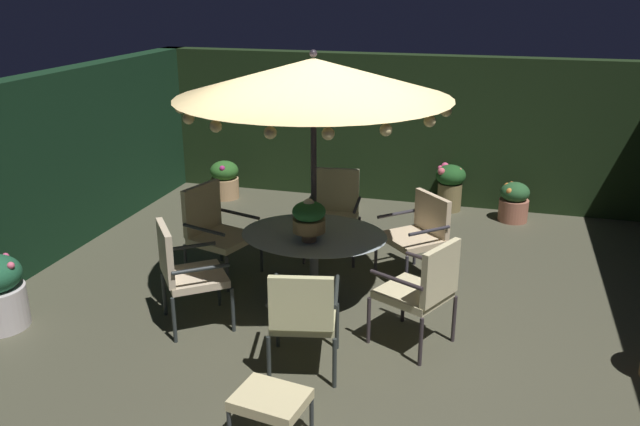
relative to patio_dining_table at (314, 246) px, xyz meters
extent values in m
cube|color=#494736|center=(0.25, -0.13, -0.63)|extent=(7.51, 7.81, 0.02)
cube|color=black|center=(0.25, 3.62, 0.45)|extent=(7.51, 0.30, 2.14)
cube|color=black|center=(-3.35, -0.13, 0.45)|extent=(0.30, 7.81, 2.14)
cylinder|color=#303134|center=(0.00, 0.00, -0.60)|extent=(0.53, 0.53, 0.03)
cylinder|color=#303134|center=(0.00, 0.00, -0.26)|extent=(0.09, 0.09, 0.73)
ellipsoid|color=#9AAAAF|center=(0.00, 0.00, 0.12)|extent=(1.46, 1.20, 0.03)
cylinder|color=#302933|center=(0.00, 0.00, 0.49)|extent=(0.06, 0.06, 2.22)
cone|color=#D6B979|center=(0.00, 0.00, 1.66)|extent=(2.58, 2.58, 0.36)
sphere|color=#302933|center=(0.00, 0.00, 1.88)|extent=(0.07, 0.07, 0.07)
sphere|color=#F9DB8C|center=(1.21, 0.02, 1.41)|extent=(0.10, 0.10, 0.10)
sphere|color=#F9DB8C|center=(1.10, 0.52, 1.41)|extent=(0.10, 0.10, 0.10)
sphere|color=#F9DB8C|center=(0.82, 0.90, 1.41)|extent=(0.10, 0.10, 0.10)
sphere|color=#F9DB8C|center=(0.46, 1.12, 1.41)|extent=(0.10, 0.10, 0.10)
sphere|color=#F9DB8C|center=(-0.03, 1.21, 1.41)|extent=(0.10, 0.10, 0.10)
sphere|color=#F9DB8C|center=(-0.49, 1.11, 1.41)|extent=(0.10, 0.10, 0.10)
sphere|color=#F9DB8C|center=(-0.87, 0.85, 1.41)|extent=(0.10, 0.10, 0.10)
sphere|color=#F9DB8C|center=(-1.10, 0.51, 1.41)|extent=(0.10, 0.10, 0.10)
sphere|color=#F9DB8C|center=(-1.21, -0.02, 1.41)|extent=(0.10, 0.10, 0.10)
sphere|color=#F9DB8C|center=(-1.12, -0.48, 1.41)|extent=(0.10, 0.10, 0.10)
sphere|color=#F9DB8C|center=(-0.83, -0.88, 1.41)|extent=(0.10, 0.10, 0.10)
sphere|color=#F9DB8C|center=(-0.48, -1.12, 1.41)|extent=(0.10, 0.10, 0.10)
sphere|color=#F9DB8C|center=(0.01, -1.21, 1.41)|extent=(0.10, 0.10, 0.10)
sphere|color=#F9DB8C|center=(0.44, -1.13, 1.41)|extent=(0.10, 0.10, 0.10)
sphere|color=#F9DB8C|center=(0.84, -0.88, 1.41)|extent=(0.10, 0.10, 0.10)
sphere|color=#F9DB8C|center=(1.13, -0.46, 1.41)|extent=(0.10, 0.10, 0.10)
cylinder|color=#82654E|center=(0.01, -0.21, 0.19)|extent=(0.14, 0.14, 0.10)
cylinder|color=olive|center=(0.01, -0.21, 0.30)|extent=(0.31, 0.31, 0.13)
ellipsoid|color=#246332|center=(0.01, -0.21, 0.44)|extent=(0.32, 0.32, 0.19)
sphere|color=silver|center=(0.01, -0.21, 0.51)|extent=(0.11, 0.11, 0.11)
cylinder|color=#31292C|center=(0.70, -0.65, -0.39)|extent=(0.04, 0.04, 0.45)
cylinder|color=#31292C|center=(0.94, -0.16, -0.39)|extent=(0.04, 0.04, 0.45)
cylinder|color=#31292C|center=(1.20, -0.89, -0.39)|extent=(0.04, 0.04, 0.45)
cylinder|color=#31292C|center=(1.44, -0.41, -0.39)|extent=(0.04, 0.04, 0.45)
cube|color=beige|center=(1.07, -0.53, -0.13)|extent=(0.72, 0.72, 0.07)
cube|color=beige|center=(1.31, -0.65, 0.15)|extent=(0.28, 0.49, 0.50)
cylinder|color=#31292C|center=(0.95, -0.77, 0.10)|extent=(0.50, 0.27, 0.04)
cylinder|color=#31292C|center=(1.19, -0.29, 0.10)|extent=(0.50, 0.27, 0.04)
cylinder|color=#2F2D34|center=(0.88, 0.42, -0.40)|extent=(0.04, 0.04, 0.43)
cylinder|color=#2F2D34|center=(0.47, 0.85, -0.40)|extent=(0.04, 0.04, 0.43)
cylinder|color=#2F2D34|center=(1.27, 0.78, -0.40)|extent=(0.04, 0.04, 0.43)
cylinder|color=#2F2D34|center=(0.86, 1.22, -0.40)|extent=(0.04, 0.04, 0.43)
cube|color=beige|center=(0.87, 0.82, -0.15)|extent=(0.78, 0.78, 0.07)
cube|color=beige|center=(1.06, 0.99, 0.10)|extent=(0.43, 0.46, 0.43)
cylinder|color=#2F2D34|center=(1.07, 0.60, 0.05)|extent=(0.40, 0.38, 0.04)
cylinder|color=#2F2D34|center=(0.67, 1.03, 0.05)|extent=(0.40, 0.38, 0.04)
cylinder|color=#302A33|center=(0.20, 0.94, -0.41)|extent=(0.04, 0.04, 0.42)
cylinder|color=#302A33|center=(-0.38, 0.88, -0.41)|extent=(0.04, 0.04, 0.42)
cylinder|color=#302A33|center=(0.14, 1.49, -0.41)|extent=(0.04, 0.04, 0.42)
cylinder|color=#302A33|center=(-0.43, 1.43, -0.41)|extent=(0.04, 0.04, 0.42)
cube|color=beige|center=(-0.12, 1.19, -0.16)|extent=(0.62, 0.60, 0.07)
cube|color=beige|center=(-0.15, 1.45, 0.13)|extent=(0.56, 0.11, 0.53)
cylinder|color=#302A33|center=(0.17, 1.22, 0.05)|extent=(0.09, 0.53, 0.04)
cylinder|color=#302A33|center=(-0.41, 1.16, 0.05)|extent=(0.09, 0.53, 0.04)
cylinder|color=#2E3034|center=(-0.78, 0.54, -0.42)|extent=(0.04, 0.04, 0.40)
cylinder|color=#2E3034|center=(-0.95, -0.03, -0.42)|extent=(0.04, 0.04, 0.40)
cylinder|color=#2E3034|center=(-1.34, 0.71, -0.42)|extent=(0.04, 0.04, 0.40)
cylinder|color=#2E3034|center=(-1.51, 0.14, -0.42)|extent=(0.04, 0.04, 0.40)
cube|color=beige|center=(-1.14, 0.34, -0.18)|extent=(0.72, 0.72, 0.07)
cube|color=beige|center=(-1.42, 0.42, 0.12)|extent=(0.22, 0.56, 0.54)
cylinder|color=#2E3034|center=(-1.06, 0.62, 0.02)|extent=(0.55, 0.20, 0.04)
cylinder|color=#2E3034|center=(-1.23, 0.06, 0.02)|extent=(0.55, 0.20, 0.04)
cylinder|color=#292F30|center=(-0.90, -0.34, -0.40)|extent=(0.04, 0.04, 0.45)
cylinder|color=#292F30|center=(-0.56, -0.78, -0.40)|extent=(0.04, 0.04, 0.45)
cylinder|color=#292F30|center=(-1.34, -0.67, -0.40)|extent=(0.04, 0.04, 0.45)
cylinder|color=#292F30|center=(-0.99, -1.11, -0.40)|extent=(0.04, 0.04, 0.45)
cube|color=beige|center=(-0.95, -0.73, -0.14)|extent=(0.76, 0.76, 0.07)
cube|color=beige|center=(-1.16, -0.88, 0.15)|extent=(0.37, 0.46, 0.51)
cylinder|color=#292F30|center=(-1.12, -0.50, 0.07)|extent=(0.44, 0.35, 0.04)
cylinder|color=#292F30|center=(-0.78, -0.95, 0.07)|extent=(0.44, 0.35, 0.04)
cylinder|color=#292F2D|center=(-0.07, -0.93, -0.40)|extent=(0.04, 0.04, 0.45)
cylinder|color=#292F2D|center=(0.45, -0.82, -0.40)|extent=(0.04, 0.04, 0.45)
cylinder|color=#292F2D|center=(0.06, -1.52, -0.40)|extent=(0.04, 0.04, 0.45)
cylinder|color=#292F2D|center=(0.58, -1.40, -0.40)|extent=(0.04, 0.04, 0.45)
cube|color=beige|center=(0.26, -1.17, -0.14)|extent=(0.63, 0.68, 0.07)
cube|color=beige|center=(0.32, -1.45, 0.12)|extent=(0.51, 0.17, 0.45)
cylinder|color=#292F2D|center=(0.00, -1.22, 0.10)|extent=(0.16, 0.56, 0.04)
cylinder|color=#292F2D|center=(0.51, -1.11, 0.10)|extent=(0.16, 0.56, 0.04)
cylinder|color=#2B2F30|center=(0.09, -1.91, -0.48)|extent=(0.03, 0.03, 0.28)
cylinder|color=#2B2F30|center=(0.56, -1.98, -0.48)|extent=(0.03, 0.03, 0.28)
cube|color=beige|center=(0.30, -2.13, -0.29)|extent=(0.55, 0.47, 0.08)
cylinder|color=beige|center=(-0.46, 3.01, -0.46)|extent=(0.37, 0.37, 0.32)
ellipsoid|color=#2E633E|center=(-0.46, 3.01, -0.20)|extent=(0.35, 0.35, 0.24)
sphere|color=gold|center=(-0.36, 3.01, -0.15)|extent=(0.11, 0.11, 0.11)
sphere|color=#EFC858|center=(-0.46, 3.10, -0.15)|extent=(0.07, 0.07, 0.07)
sphere|color=#F5D14B|center=(-0.61, 3.00, -0.15)|extent=(0.08, 0.08, 0.08)
sphere|color=#F5BF52|center=(-0.43, 2.90, -0.20)|extent=(0.08, 0.08, 0.08)
sphere|color=#E45E79|center=(-2.52, -1.29, 0.04)|extent=(0.07, 0.07, 0.07)
sphere|color=#D64A79|center=(-2.75, -1.09, 0.02)|extent=(0.06, 0.06, 0.06)
cylinder|color=olive|center=(1.07, 3.28, -0.42)|extent=(0.34, 0.34, 0.40)
ellipsoid|color=#1F4E20|center=(1.07, 3.28, -0.10)|extent=(0.42, 0.42, 0.30)
sphere|color=#ED5F66|center=(1.19, 3.26, -0.01)|extent=(0.06, 0.06, 0.06)
sphere|color=#DD5675|center=(1.13, 3.36, -0.02)|extent=(0.09, 0.09, 0.09)
sphere|color=#DD4977|center=(0.97, 3.37, 0.00)|extent=(0.11, 0.11, 0.11)
sphere|color=#DC4872|center=(0.91, 3.32, -0.02)|extent=(0.08, 0.08, 0.08)
sphere|color=#D65B66|center=(0.95, 3.15, -0.02)|extent=(0.10, 0.10, 0.10)
sphere|color=#E8587C|center=(1.11, 3.18, -0.05)|extent=(0.10, 0.10, 0.10)
cylinder|color=#AB6750|center=(1.96, 3.06, -0.47)|extent=(0.40, 0.40, 0.30)
ellipsoid|color=#27542B|center=(1.96, 3.06, -0.21)|extent=(0.39, 0.39, 0.27)
sphere|color=#DC8340|center=(2.10, 3.05, -0.21)|extent=(0.08, 0.08, 0.08)
sphere|color=orange|center=(2.03, 3.19, -0.18)|extent=(0.09, 0.09, 0.09)
sphere|color=orange|center=(1.91, 3.18, -0.14)|extent=(0.09, 0.09, 0.09)
sphere|color=orange|center=(1.85, 3.09, -0.14)|extent=(0.10, 0.10, 0.10)
sphere|color=orange|center=(1.88, 2.93, -0.17)|extent=(0.09, 0.09, 0.09)
sphere|color=orange|center=(2.05, 2.95, -0.20)|extent=(0.10, 0.10, 0.10)
cylinder|color=tan|center=(-2.26, 2.93, -0.47)|extent=(0.42, 0.42, 0.31)
ellipsoid|color=#2B5E23|center=(-2.26, 2.93, -0.19)|extent=(0.43, 0.43, 0.30)
sphere|color=#B83A72|center=(-2.16, 2.93, -0.11)|extent=(0.07, 0.07, 0.07)
sphere|color=#A43F79|center=(-2.30, 3.08, -0.17)|extent=(0.10, 0.10, 0.10)
sphere|color=#B2298C|center=(-2.44, 2.95, -0.16)|extent=(0.06, 0.06, 0.06)
sphere|color=#AE2B75|center=(-2.22, 2.77, -0.11)|extent=(0.08, 0.08, 0.08)
camera|label=1|loc=(1.69, -5.79, 2.49)|focal=36.66mm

